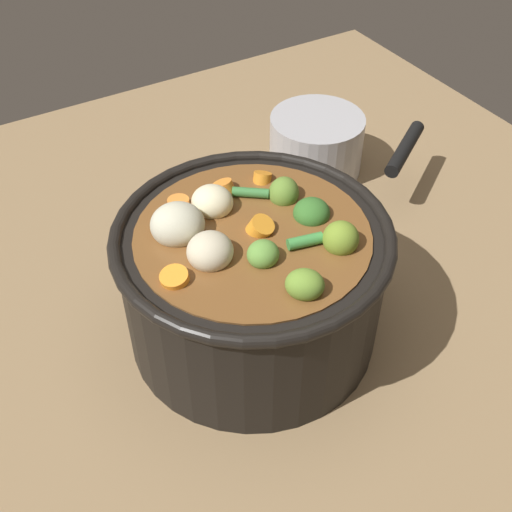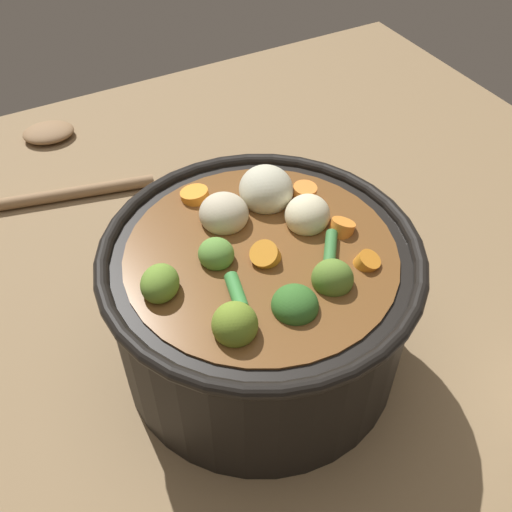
% 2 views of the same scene
% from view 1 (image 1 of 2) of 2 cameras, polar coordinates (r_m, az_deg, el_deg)
% --- Properties ---
extents(ground_plane, '(1.10, 1.10, 0.00)m').
position_cam_1_polar(ground_plane, '(0.70, -0.26, -6.46)').
color(ground_plane, '#8C704C').
extents(cooking_pot, '(0.27, 0.27, 0.17)m').
position_cam_1_polar(cooking_pot, '(0.64, -0.31, -2.12)').
color(cooking_pot, black).
rests_on(cooking_pot, ground_plane).
extents(small_saucepan, '(0.20, 0.18, 0.08)m').
position_cam_1_polar(small_saucepan, '(0.90, 5.51, 9.78)').
color(small_saucepan, '#ADADB2').
rests_on(small_saucepan, ground_plane).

